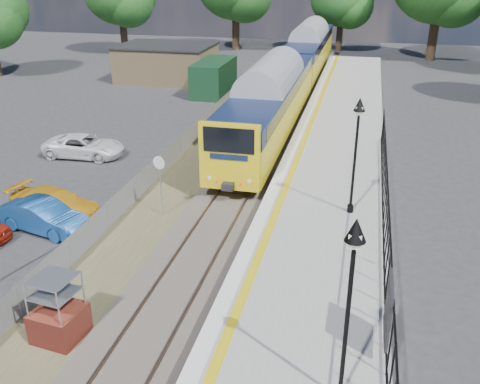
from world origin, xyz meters
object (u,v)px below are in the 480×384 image
(victorian_lamp_north, at_px, (357,129))
(brick_plinth, at_px, (57,309))
(speed_sign, at_px, (160,176))
(train, at_px, (294,68))
(victorian_lamp_south, at_px, (352,271))
(car_white, at_px, (84,146))
(car_yellow, at_px, (55,204))
(car_blue, at_px, (44,216))

(victorian_lamp_north, bearing_deg, brick_plinth, -132.32)
(victorian_lamp_north, distance_m, speed_sign, 8.18)
(train, relative_size, brick_plinth, 19.59)
(victorian_lamp_north, height_order, train, victorian_lamp_north)
(speed_sign, bearing_deg, victorian_lamp_north, 16.44)
(victorian_lamp_south, relative_size, car_white, 1.04)
(brick_plinth, relative_size, car_yellow, 0.50)
(victorian_lamp_south, distance_m, train, 32.39)
(victorian_lamp_south, bearing_deg, speed_sign, 129.77)
(car_yellow, relative_size, car_white, 0.94)
(victorian_lamp_north, relative_size, train, 0.11)
(train, bearing_deg, brick_plinth, -94.70)
(victorian_lamp_south, height_order, train, victorian_lamp_south)
(victorian_lamp_south, xyz_separation_m, victorian_lamp_north, (-0.20, 10.00, 0.00))
(car_yellow, bearing_deg, victorian_lamp_north, -73.01)
(brick_plinth, height_order, car_blue, brick_plinth)
(victorian_lamp_south, height_order, brick_plinth, victorian_lamp_south)
(speed_sign, height_order, car_white, speed_sign)
(train, bearing_deg, car_white, -120.15)
(car_yellow, bearing_deg, train, -6.25)
(train, height_order, car_white, train)
(car_yellow, distance_m, car_white, 7.60)
(victorian_lamp_north, height_order, brick_plinth, victorian_lamp_north)
(train, distance_m, car_white, 18.75)
(train, height_order, brick_plinth, train)
(victorian_lamp_north, distance_m, car_blue, 12.78)
(victorian_lamp_south, bearing_deg, car_blue, 148.94)
(victorian_lamp_north, bearing_deg, speed_sign, -177.15)
(speed_sign, xyz_separation_m, car_yellow, (-4.36, -1.07, -1.25))
(train, xyz_separation_m, car_blue, (-6.65, -24.55, -1.71))
(car_blue, relative_size, car_white, 0.88)
(victorian_lamp_south, relative_size, car_blue, 1.19)
(victorian_lamp_south, bearing_deg, victorian_lamp_north, 91.15)
(train, distance_m, car_yellow, 24.37)
(victorian_lamp_north, xyz_separation_m, car_white, (-14.68, 5.72, -3.69))
(victorian_lamp_north, xyz_separation_m, train, (-5.30, 21.86, -1.96))
(car_blue, bearing_deg, speed_sign, -48.01)
(speed_sign, xyz_separation_m, car_blue, (-4.15, -2.30, -1.22))
(victorian_lamp_south, distance_m, car_blue, 14.64)
(car_white, bearing_deg, speed_sign, -133.93)
(victorian_lamp_north, distance_m, train, 22.58)
(speed_sign, distance_m, car_blue, 4.89)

